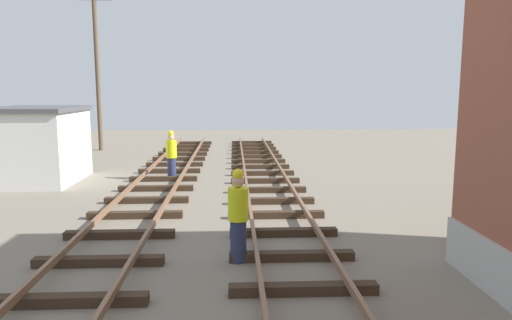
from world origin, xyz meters
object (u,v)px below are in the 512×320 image
at_px(utility_pole_far, 97,69).
at_px(track_worker_foreground, 171,156).
at_px(control_hut, 38,144).
at_px(track_worker_distant, 238,216).

distance_m(utility_pole_far, track_worker_foreground, 11.08).
bearing_deg(control_hut, utility_pole_far, 91.75).
relative_size(control_hut, track_worker_foreground, 2.03).
xyz_separation_m(utility_pole_far, track_worker_distant, (7.55, -17.81, -3.58)).
relative_size(control_hut, utility_pole_far, 0.44).
xyz_separation_m(utility_pole_far, track_worker_foreground, (5.14, -9.15, -3.58)).
bearing_deg(track_worker_distant, track_worker_foreground, 105.55).
bearing_deg(track_worker_distant, utility_pole_far, 112.96).
relative_size(utility_pole_far, track_worker_foreground, 4.61).
distance_m(track_worker_foreground, track_worker_distant, 8.99).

